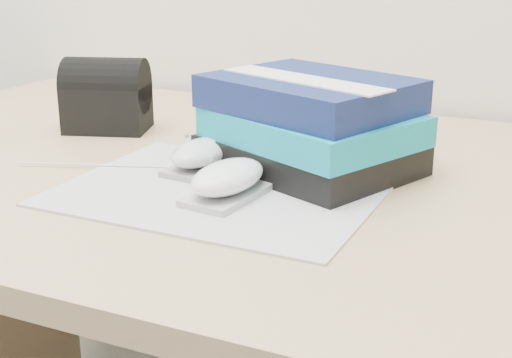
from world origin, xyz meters
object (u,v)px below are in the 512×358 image
at_px(pouch, 107,95).
at_px(book_stack, 311,125).
at_px(desk, 351,322).
at_px(mouse_front, 228,180).
at_px(mouse_rear, 202,155).

bearing_deg(pouch, book_stack, -9.68).
height_order(desk, mouse_front, mouse_front).
bearing_deg(desk, mouse_rear, -149.14).
height_order(desk, book_stack, book_stack).
bearing_deg(pouch, desk, -3.05).
relative_size(desk, pouch, 10.94).
distance_m(mouse_rear, book_stack, 0.15).
bearing_deg(desk, book_stack, -143.93).
xyz_separation_m(mouse_rear, pouch, (-0.24, 0.13, 0.03)).
distance_m(desk, pouch, 0.51).
distance_m(desk, mouse_front, 0.33).
xyz_separation_m(desk, book_stack, (-0.05, -0.04, 0.29)).
bearing_deg(mouse_rear, pouch, 151.77).
bearing_deg(mouse_rear, mouse_front, -45.92).
height_order(mouse_rear, mouse_front, mouse_front).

